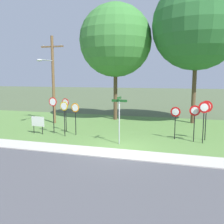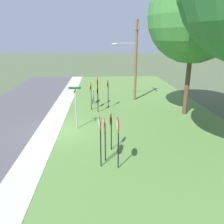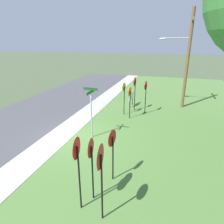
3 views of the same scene
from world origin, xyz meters
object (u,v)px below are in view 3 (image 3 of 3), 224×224
object	(u,v)px
yield_sign_near_right	(91,156)
yield_sign_far_left	(112,144)
utility_pole	(186,56)
stop_sign_far_left	(124,92)
yield_sign_far_right	(77,157)
notice_board	(131,96)
street_name_post	(91,109)
stop_sign_near_right	(135,87)
stop_sign_far_center	(146,91)
yield_sign_near_left	(100,165)
stop_sign_near_left	(130,96)

from	to	relation	value
yield_sign_near_right	yield_sign_far_left	bearing A→B (deg)	157.90
utility_pole	stop_sign_far_left	bearing A→B (deg)	-51.84
stop_sign_far_left	yield_sign_far_right	size ratio (longest dim) A/B	0.93
notice_board	street_name_post	bearing A→B (deg)	-2.49
yield_sign_far_right	street_name_post	bearing A→B (deg)	-169.31
stop_sign_near_right	stop_sign_far_left	size ratio (longest dim) A/B	1.09
stop_sign_far_left	stop_sign_far_center	bearing A→B (deg)	122.98
stop_sign_near_right	yield_sign_near_left	xyz separation A→B (m)	(10.36, 0.96, 0.05)
stop_sign_far_left	utility_pole	xyz separation A→B (m)	(-3.20, 4.07, 2.39)
stop_sign_near_right	yield_sign_far_right	xyz separation A→B (m)	(10.17, 0.15, 0.04)
stop_sign_far_left	notice_board	world-z (taller)	stop_sign_far_left
stop_sign_near_left	street_name_post	distance (m)	3.82
notice_board	stop_sign_far_center	bearing A→B (deg)	47.54
yield_sign_near_right	yield_sign_far_right	distance (m)	0.60
stop_sign_far_left	street_name_post	world-z (taller)	street_name_post
yield_sign_far_left	street_name_post	distance (m)	3.85
stop_sign_near_right	stop_sign_far_center	xyz separation A→B (m)	(0.52, 0.90, -0.11)
yield_sign_near_left	notice_board	distance (m)	11.51
street_name_post	utility_pole	distance (m)	9.13
notice_board	yield_sign_far_left	bearing A→B (deg)	13.43
yield_sign_near_left	yield_sign_far_left	world-z (taller)	yield_sign_near_left
yield_sign_near_right	utility_pole	xyz separation A→B (m)	(-11.68, 3.12, 2.39)
stop_sign_near_right	yield_sign_far_left	world-z (taller)	stop_sign_near_right
yield_sign_near_left	yield_sign_far_left	distance (m)	1.93
stop_sign_near_left	stop_sign_far_center	bearing A→B (deg)	150.81
stop_sign_far_center	yield_sign_near_left	bearing A→B (deg)	10.80
yield_sign_far_left	utility_pole	bearing A→B (deg)	175.38
stop_sign_far_center	yield_sign_near_right	xyz separation A→B (m)	(9.13, -0.52, -0.05)
stop_sign_far_left	yield_sign_near_left	bearing A→B (deg)	18.79
yield_sign_near_right	yield_sign_far_right	size ratio (longest dim) A/B	0.90
yield_sign_near_left	utility_pole	size ratio (longest dim) A/B	0.34
stop_sign_near_left	stop_sign_far_center	size ratio (longest dim) A/B	0.91
stop_sign_near_left	yield_sign_near_right	bearing A→B (deg)	10.55
notice_board	yield_sign_near_right	bearing A→B (deg)	10.73
stop_sign_far_center	yield_sign_near_left	world-z (taller)	yield_sign_near_left
stop_sign_near_left	yield_sign_far_right	xyz separation A→B (m)	(8.43, 0.17, 0.31)
yield_sign_near_left	notice_board	size ratio (longest dim) A/B	2.06
stop_sign_far_center	street_name_post	distance (m)	5.30
stop_sign_near_left	stop_sign_far_left	distance (m)	0.80
stop_sign_near_right	yield_sign_far_right	distance (m)	10.17
stop_sign_far_left	notice_board	size ratio (longest dim) A/B	1.92
yield_sign_far_right	street_name_post	distance (m)	5.14
yield_sign_near_left	yield_sign_near_right	size ratio (longest dim) A/B	1.11
yield_sign_near_left	yield_sign_far_right	bearing A→B (deg)	-107.42
yield_sign_near_right	yield_sign_far_left	distance (m)	1.24
yield_sign_far_left	notice_board	world-z (taller)	yield_sign_far_left
stop_sign_near_right	street_name_post	xyz separation A→B (m)	(5.29, -1.42, -0.16)
yield_sign_near_left	stop_sign_near_right	bearing A→B (deg)	-179.22
yield_sign_far_left	street_name_post	size ratio (longest dim) A/B	0.74
stop_sign_near_left	street_name_post	xyz separation A→B (m)	(3.55, -1.40, 0.11)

